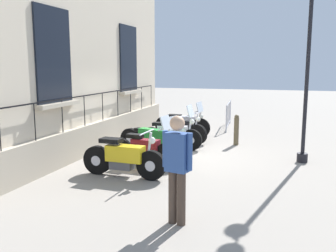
# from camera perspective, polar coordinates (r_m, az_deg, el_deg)

# --- Properties ---
(ground_plane) EXTENTS (60.00, 60.00, 0.00)m
(ground_plane) POSITION_cam_1_polar(r_m,az_deg,el_deg) (11.00, 0.17, -4.12)
(ground_plane) COLOR gray
(building_facade) EXTENTS (0.82, 10.36, 7.50)m
(building_facade) POSITION_cam_1_polar(r_m,az_deg,el_deg) (11.76, -12.13, 14.28)
(building_facade) COLOR beige
(building_facade) RESTS_ON ground_plane
(motorcycle_yellow) EXTENTS (2.07, 0.74, 1.11)m
(motorcycle_yellow) POSITION_cam_1_polar(r_m,az_deg,el_deg) (8.62, -6.78, -4.92)
(motorcycle_yellow) COLOR black
(motorcycle_yellow) RESTS_ON ground_plane
(motorcycle_maroon) EXTENTS (1.98, 0.59, 1.33)m
(motorcycle_maroon) POSITION_cam_1_polar(r_m,az_deg,el_deg) (9.55, -3.56, -3.56)
(motorcycle_maroon) COLOR black
(motorcycle_maroon) RESTS_ON ground_plane
(motorcycle_green) EXTENTS (2.20, 0.87, 1.19)m
(motorcycle_green) POSITION_cam_1_polar(r_m,az_deg,el_deg) (10.57, -2.44, -2.21)
(motorcycle_green) COLOR black
(motorcycle_green) RESTS_ON ground_plane
(motorcycle_white) EXTENTS (1.95, 0.63, 1.39)m
(motorcycle_white) POSITION_cam_1_polar(r_m,az_deg,el_deg) (11.38, 0.55, -1.35)
(motorcycle_white) COLOR black
(motorcycle_white) RESTS_ON ground_plane
(motorcycle_black) EXTENTS (1.93, 0.78, 1.03)m
(motorcycle_black) POSITION_cam_1_polar(r_m,az_deg,el_deg) (12.42, 1.98, -0.56)
(motorcycle_black) COLOR black
(motorcycle_black) RESTS_ON ground_plane
(motorcycle_silver) EXTENTS (2.09, 0.70, 1.28)m
(motorcycle_silver) POSITION_cam_1_polar(r_m,az_deg,el_deg) (13.45, 2.29, 0.36)
(motorcycle_silver) COLOR black
(motorcycle_silver) RESTS_ON ground_plane
(lamppost) EXTENTS (0.38, 1.08, 5.01)m
(lamppost) POSITION_cam_1_polar(r_m,az_deg,el_deg) (10.34, 21.00, 14.77)
(lamppost) COLOR black
(lamppost) RESTS_ON ground_plane
(crowd_barrier) EXTENTS (0.23, 2.35, 1.05)m
(crowd_barrier) POSITION_cam_1_polar(r_m,az_deg,el_deg) (15.51, 9.25, 1.82)
(crowd_barrier) COLOR #B7B7BF
(crowd_barrier) RESTS_ON ground_plane
(bollard) EXTENTS (0.16, 0.16, 0.99)m
(bollard) POSITION_cam_1_polar(r_m,az_deg,el_deg) (12.17, 10.44, -0.57)
(bollard) COLOR brown
(bollard) RESTS_ON ground_plane
(pedestrian_standing) EXTENTS (0.52, 0.29, 1.78)m
(pedestrian_standing) POSITION_cam_1_polar(r_m,az_deg,el_deg) (5.94, 1.41, -5.74)
(pedestrian_standing) COLOR #47382D
(pedestrian_standing) RESTS_ON ground_plane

